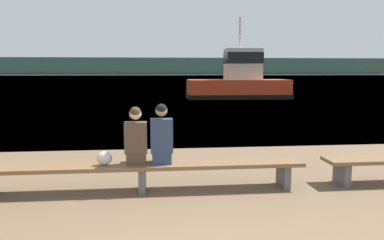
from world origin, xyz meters
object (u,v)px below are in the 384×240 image
object	(u,v)px
person_left	(136,139)
person_right	(162,137)
bench_main	(142,169)
tugboat_red	(239,83)
shopping_bag	(104,158)

from	to	relation	value
person_left	person_right	xyz separation A→B (m)	(0.44, -0.00, 0.02)
bench_main	person_left	xyz separation A→B (m)	(-0.10, 0.00, 0.54)
tugboat_red	shopping_bag	bearing A→B (deg)	162.09
bench_main	person_right	xyz separation A→B (m)	(0.34, -0.00, 0.56)
shopping_bag	person_right	bearing A→B (deg)	1.57
bench_main	tugboat_red	bearing A→B (deg)	72.76
bench_main	shopping_bag	size ratio (longest dim) A/B	22.06
bench_main	tugboat_red	world-z (taller)	tugboat_red
person_left	tugboat_red	bearing A→B (deg)	72.53
person_left	person_right	distance (m)	0.44
bench_main	shopping_bag	xyz separation A→B (m)	(-0.63, -0.03, 0.21)
shopping_bag	tugboat_red	bearing A→B (deg)	71.25
shopping_bag	tugboat_red	distance (m)	22.52
person_left	shopping_bag	xyz separation A→B (m)	(-0.53, -0.03, -0.32)
person_right	tugboat_red	distance (m)	22.19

